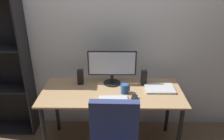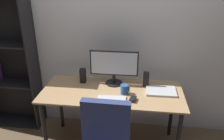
{
  "view_description": "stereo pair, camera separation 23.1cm",
  "coord_description": "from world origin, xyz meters",
  "px_view_note": "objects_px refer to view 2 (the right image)",
  "views": [
    {
      "loc": [
        0.03,
        -2.14,
        1.94
      ],
      "look_at": [
        0.0,
        -0.02,
        1.0
      ],
      "focal_mm": 35.88,
      "sensor_mm": 36.0,
      "label": 1
    },
    {
      "loc": [
        0.26,
        -2.12,
        1.94
      ],
      "look_at": [
        0.0,
        -0.02,
        1.0
      ],
      "focal_mm": 35.88,
      "sensor_mm": 36.0,
      "label": 2
    }
  ],
  "objects_px": {
    "coffee_mug": "(124,89)",
    "laptop": "(161,91)",
    "speaker_right": "(146,79)",
    "bookshelf": "(6,65)",
    "mouse": "(133,99)",
    "speaker_left": "(83,76)",
    "monitor": "(114,65)",
    "keyboard": "(112,99)",
    "desk": "(112,98)"
  },
  "relations": [
    {
      "from": "coffee_mug",
      "to": "laptop",
      "type": "distance_m",
      "value": 0.4
    },
    {
      "from": "coffee_mug",
      "to": "laptop",
      "type": "height_order",
      "value": "coffee_mug"
    },
    {
      "from": "speaker_right",
      "to": "bookshelf",
      "type": "relative_size",
      "value": 0.1
    },
    {
      "from": "coffee_mug",
      "to": "speaker_right",
      "type": "relative_size",
      "value": 0.6
    },
    {
      "from": "mouse",
      "to": "laptop",
      "type": "distance_m",
      "value": 0.37
    },
    {
      "from": "speaker_left",
      "to": "bookshelf",
      "type": "height_order",
      "value": "bookshelf"
    },
    {
      "from": "monitor",
      "to": "laptop",
      "type": "height_order",
      "value": "monitor"
    },
    {
      "from": "mouse",
      "to": "coffee_mug",
      "type": "relative_size",
      "value": 0.94
    },
    {
      "from": "bookshelf",
      "to": "speaker_left",
      "type": "bearing_deg",
      "value": -8.12
    },
    {
      "from": "laptop",
      "to": "speaker_right",
      "type": "xyz_separation_m",
      "value": [
        -0.16,
        0.13,
        0.07
      ]
    },
    {
      "from": "keyboard",
      "to": "mouse",
      "type": "relative_size",
      "value": 3.02
    },
    {
      "from": "keyboard",
      "to": "bookshelf",
      "type": "bearing_deg",
      "value": 158.24
    },
    {
      "from": "keyboard",
      "to": "speaker_right",
      "type": "distance_m",
      "value": 0.5
    },
    {
      "from": "desk",
      "to": "mouse",
      "type": "distance_m",
      "value": 0.3
    },
    {
      "from": "laptop",
      "to": "speaker_left",
      "type": "relative_size",
      "value": 1.88
    },
    {
      "from": "keyboard",
      "to": "mouse",
      "type": "distance_m",
      "value": 0.22
    },
    {
      "from": "desk",
      "to": "speaker_right",
      "type": "xyz_separation_m",
      "value": [
        0.37,
        0.18,
        0.18
      ]
    },
    {
      "from": "coffee_mug",
      "to": "speaker_left",
      "type": "height_order",
      "value": "speaker_left"
    },
    {
      "from": "desk",
      "to": "coffee_mug",
      "type": "height_order",
      "value": "coffee_mug"
    },
    {
      "from": "mouse",
      "to": "coffee_mug",
      "type": "distance_m",
      "value": 0.17
    },
    {
      "from": "monitor",
      "to": "keyboard",
      "type": "bearing_deg",
      "value": -87.36
    },
    {
      "from": "laptop",
      "to": "speaker_left",
      "type": "distance_m",
      "value": 0.91
    },
    {
      "from": "speaker_left",
      "to": "monitor",
      "type": "bearing_deg",
      "value": 1.25
    },
    {
      "from": "keyboard",
      "to": "speaker_left",
      "type": "distance_m",
      "value": 0.52
    },
    {
      "from": "mouse",
      "to": "laptop",
      "type": "bearing_deg",
      "value": 49.22
    },
    {
      "from": "mouse",
      "to": "speaker_left",
      "type": "height_order",
      "value": "speaker_left"
    },
    {
      "from": "speaker_right",
      "to": "monitor",
      "type": "bearing_deg",
      "value": 178.75
    },
    {
      "from": "keyboard",
      "to": "speaker_right",
      "type": "bearing_deg",
      "value": 42.77
    },
    {
      "from": "desk",
      "to": "speaker_left",
      "type": "bearing_deg",
      "value": 153.92
    },
    {
      "from": "coffee_mug",
      "to": "speaker_left",
      "type": "distance_m",
      "value": 0.54
    },
    {
      "from": "monitor",
      "to": "mouse",
      "type": "distance_m",
      "value": 0.47
    },
    {
      "from": "laptop",
      "to": "coffee_mug",
      "type": "bearing_deg",
      "value": -168.36
    },
    {
      "from": "desk",
      "to": "laptop",
      "type": "xyz_separation_m",
      "value": [
        0.53,
        0.05,
        0.1
      ]
    },
    {
      "from": "speaker_left",
      "to": "speaker_right",
      "type": "relative_size",
      "value": 1.0
    },
    {
      "from": "coffee_mug",
      "to": "bookshelf",
      "type": "bearing_deg",
      "value": 166.84
    },
    {
      "from": "speaker_left",
      "to": "speaker_right",
      "type": "bearing_deg",
      "value": 0.0
    },
    {
      "from": "keyboard",
      "to": "coffee_mug",
      "type": "distance_m",
      "value": 0.19
    },
    {
      "from": "monitor",
      "to": "speaker_right",
      "type": "bearing_deg",
      "value": -1.25
    },
    {
      "from": "monitor",
      "to": "bookshelf",
      "type": "bearing_deg",
      "value": 174.29
    },
    {
      "from": "desk",
      "to": "speaker_right",
      "type": "distance_m",
      "value": 0.44
    },
    {
      "from": "speaker_left",
      "to": "laptop",
      "type": "bearing_deg",
      "value": -8.14
    },
    {
      "from": "speaker_right",
      "to": "desk",
      "type": "bearing_deg",
      "value": -154.01
    },
    {
      "from": "monitor",
      "to": "speaker_right",
      "type": "relative_size",
      "value": 3.21
    },
    {
      "from": "laptop",
      "to": "bookshelf",
      "type": "distance_m",
      "value": 1.95
    },
    {
      "from": "mouse",
      "to": "speaker_right",
      "type": "distance_m",
      "value": 0.38
    },
    {
      "from": "keyboard",
      "to": "speaker_left",
      "type": "relative_size",
      "value": 1.71
    },
    {
      "from": "monitor",
      "to": "coffee_mug",
      "type": "distance_m",
      "value": 0.32
    },
    {
      "from": "speaker_left",
      "to": "speaker_right",
      "type": "height_order",
      "value": "same"
    },
    {
      "from": "keyboard",
      "to": "speaker_right",
      "type": "xyz_separation_m",
      "value": [
        0.35,
        0.35,
        0.08
      ]
    },
    {
      "from": "keyboard",
      "to": "desk",
      "type": "bearing_deg",
      "value": 93.29
    }
  ]
}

